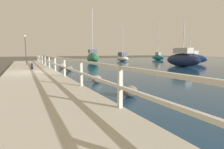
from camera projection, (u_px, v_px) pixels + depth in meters
ground_plane at (32, 76)px, 12.31m from camera, size 120.00×120.00×0.00m
dock_walkway at (32, 74)px, 12.29m from camera, size 3.41×36.00×0.25m
railing at (55, 61)px, 12.90m from camera, size 0.10×32.50×1.06m
boulder_downstream at (62, 66)px, 17.80m from camera, size 0.70×0.63×0.52m
boulder_near_dock at (97, 79)px, 9.33m from camera, size 0.54×0.49×0.41m
boulder_mid_strip at (69, 68)px, 15.17m from camera, size 0.64×0.58×0.48m
boulder_water_edge at (130, 91)px, 6.40m from camera, size 0.58×0.52×0.44m
mooring_bollard at (32, 66)px, 14.36m from camera, size 0.19×0.19×0.50m
dock_lamp at (25, 46)px, 18.66m from camera, size 0.20×0.20×3.20m
sailboat_green at (93, 58)px, 25.49m from camera, size 2.00×3.89×7.70m
sailboat_blue at (189, 58)px, 25.94m from camera, size 1.53×5.97×5.20m
sailboat_white at (123, 58)px, 31.72m from camera, size 1.68×3.46×6.21m
sailboat_navy at (183, 59)px, 19.75m from camera, size 1.93×4.34×5.27m
sailboat_teal at (158, 57)px, 36.47m from camera, size 1.31×3.37×7.90m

